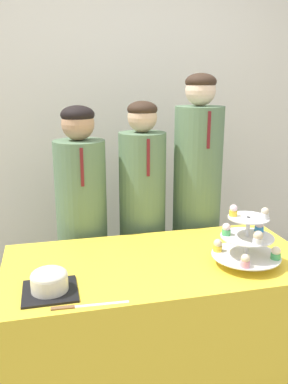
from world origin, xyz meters
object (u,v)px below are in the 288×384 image
cake_knife (77,307)px  student_0 (82,230)px  student_2 (196,208)px  round_cake (49,281)px  student_1 (142,223)px  cupcake_stand (247,240)px

cake_knife → student_0: student_0 is taller
cake_knife → student_2: (0.86, 0.94, 0.06)m
round_cake → student_1: student_1 is taller
round_cake → student_0: size_ratio=0.16×
student_0 → student_2: student_2 is taller
student_1 → student_2: 0.38m
cake_knife → student_0: size_ratio=0.22×
cake_knife → student_2: 1.27m
student_1 → cake_knife: bearing=-117.7°
student_2 → student_0: bearing=-180.0°
student_0 → student_1: 0.39m
student_0 → student_1: size_ratio=0.99×
cupcake_stand → round_cake: bearing=-176.8°
student_1 → student_2: bearing=0.0°
cupcake_stand → student_0: (-0.73, 0.74, -0.15)m
round_cake → cupcake_stand: (0.94, 0.05, 0.07)m
cupcake_stand → student_2: (0.02, 0.74, -0.06)m
student_0 → student_2: 0.76m
round_cake → student_2: size_ratio=0.14×
student_2 → cupcake_stand: bearing=-91.5°
student_0 → student_1: student_1 is taller
cupcake_stand → student_1: student_1 is taller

